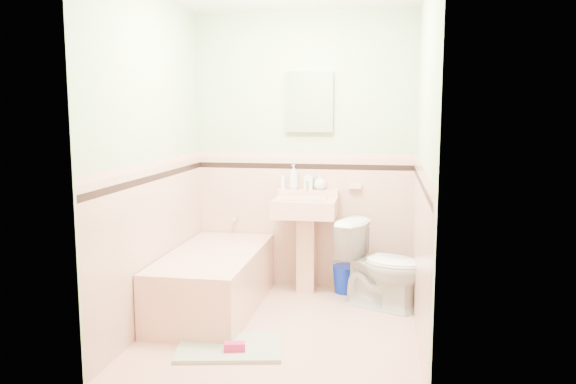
% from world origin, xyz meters
% --- Properties ---
extents(floor, '(2.20, 2.20, 0.00)m').
position_xyz_m(floor, '(0.00, 0.00, 0.00)').
color(floor, '#E6AE96').
rests_on(floor, ground).
extents(wall_back, '(2.50, 0.00, 2.50)m').
position_xyz_m(wall_back, '(0.00, 1.10, 1.25)').
color(wall_back, beige).
rests_on(wall_back, ground).
extents(wall_front, '(2.50, 0.00, 2.50)m').
position_xyz_m(wall_front, '(0.00, -1.10, 1.25)').
color(wall_front, beige).
rests_on(wall_front, ground).
extents(wall_left, '(0.00, 2.50, 2.50)m').
position_xyz_m(wall_left, '(-1.00, 0.00, 1.25)').
color(wall_left, beige).
rests_on(wall_left, ground).
extents(wall_right, '(0.00, 2.50, 2.50)m').
position_xyz_m(wall_right, '(1.00, 0.00, 1.25)').
color(wall_right, beige).
rests_on(wall_right, ground).
extents(wainscot_back, '(2.00, 0.00, 2.00)m').
position_xyz_m(wainscot_back, '(0.00, 1.09, 0.60)').
color(wainscot_back, beige).
rests_on(wainscot_back, ground).
extents(wainscot_front, '(2.00, 0.00, 2.00)m').
position_xyz_m(wainscot_front, '(0.00, -1.09, 0.60)').
color(wainscot_front, beige).
rests_on(wainscot_front, ground).
extents(wainscot_left, '(0.00, 2.20, 2.20)m').
position_xyz_m(wainscot_left, '(-0.99, 0.00, 0.60)').
color(wainscot_left, beige).
rests_on(wainscot_left, ground).
extents(wainscot_right, '(0.00, 2.20, 2.20)m').
position_xyz_m(wainscot_right, '(0.99, 0.00, 0.60)').
color(wainscot_right, beige).
rests_on(wainscot_right, ground).
extents(accent_back, '(2.00, 0.00, 2.00)m').
position_xyz_m(accent_back, '(0.00, 1.08, 1.12)').
color(accent_back, black).
rests_on(accent_back, ground).
extents(accent_front, '(2.00, 0.00, 2.00)m').
position_xyz_m(accent_front, '(0.00, -1.08, 1.12)').
color(accent_front, black).
rests_on(accent_front, ground).
extents(accent_left, '(0.00, 2.20, 2.20)m').
position_xyz_m(accent_left, '(-0.98, 0.00, 1.12)').
color(accent_left, black).
rests_on(accent_left, ground).
extents(accent_right, '(0.00, 2.20, 2.20)m').
position_xyz_m(accent_right, '(0.98, 0.00, 1.12)').
color(accent_right, black).
rests_on(accent_right, ground).
extents(cap_back, '(2.00, 0.00, 2.00)m').
position_xyz_m(cap_back, '(0.00, 1.08, 1.22)').
color(cap_back, '#E6A38E').
rests_on(cap_back, ground).
extents(cap_front, '(2.00, 0.00, 2.00)m').
position_xyz_m(cap_front, '(0.00, -1.08, 1.22)').
color(cap_front, '#E6A38E').
rests_on(cap_front, ground).
extents(cap_left, '(0.00, 2.20, 2.20)m').
position_xyz_m(cap_left, '(-0.98, 0.00, 1.22)').
color(cap_left, '#E6A38E').
rests_on(cap_left, ground).
extents(cap_right, '(0.00, 2.20, 2.20)m').
position_xyz_m(cap_right, '(0.98, 0.00, 1.22)').
color(cap_right, '#E6A38E').
rests_on(cap_right, ground).
extents(bathtub, '(0.70, 1.50, 0.45)m').
position_xyz_m(bathtub, '(-0.63, 0.33, 0.23)').
color(bathtub, '#E0A68D').
rests_on(bathtub, floor).
extents(tub_faucet, '(0.04, 0.12, 0.04)m').
position_xyz_m(tub_faucet, '(-0.63, 1.05, 0.63)').
color(tub_faucet, silver).
rests_on(tub_faucet, wall_back).
extents(sink, '(0.55, 0.48, 0.86)m').
position_xyz_m(sink, '(0.05, 0.86, 0.43)').
color(sink, '#E0A68D').
rests_on(sink, floor).
extents(sink_faucet, '(0.02, 0.02, 0.10)m').
position_xyz_m(sink_faucet, '(0.05, 1.00, 0.95)').
color(sink_faucet, silver).
rests_on(sink_faucet, sink).
extents(medicine_cabinet, '(0.43, 0.04, 0.54)m').
position_xyz_m(medicine_cabinet, '(0.05, 1.07, 1.70)').
color(medicine_cabinet, white).
rests_on(medicine_cabinet, wall_back).
extents(soap_dish, '(0.12, 0.07, 0.04)m').
position_xyz_m(soap_dish, '(0.47, 1.06, 0.95)').
color(soap_dish, '#E0A68D').
rests_on(soap_dish, wall_back).
extents(soap_bottle_left, '(0.11, 0.11, 0.22)m').
position_xyz_m(soap_bottle_left, '(-0.08, 1.04, 1.03)').
color(soap_bottle_left, '#B2B2B2').
rests_on(soap_bottle_left, sink).
extents(soap_bottle_mid, '(0.08, 0.08, 0.17)m').
position_xyz_m(soap_bottle_mid, '(0.05, 1.04, 1.00)').
color(soap_bottle_mid, '#B2B2B2').
rests_on(soap_bottle_mid, sink).
extents(soap_bottle_right, '(0.13, 0.13, 0.14)m').
position_xyz_m(soap_bottle_right, '(0.16, 1.04, 0.99)').
color(soap_bottle_right, '#B2B2B2').
rests_on(soap_bottle_right, sink).
extents(tube, '(0.04, 0.04, 0.12)m').
position_xyz_m(tube, '(-0.18, 1.04, 0.98)').
color(tube, white).
rests_on(tube, sink).
extents(toilet, '(0.80, 0.64, 0.72)m').
position_xyz_m(toilet, '(0.73, 0.61, 0.36)').
color(toilet, white).
rests_on(toilet, floor).
extents(bucket, '(0.32, 0.32, 0.25)m').
position_xyz_m(bucket, '(0.41, 0.95, 0.12)').
color(bucket, '#0621B0').
rests_on(bucket, floor).
extents(bath_mat, '(0.78, 0.59, 0.03)m').
position_xyz_m(bath_mat, '(-0.29, -0.45, 0.01)').
color(bath_mat, '#97A98D').
rests_on(bath_mat, floor).
extents(shoe, '(0.15, 0.10, 0.06)m').
position_xyz_m(shoe, '(-0.23, -0.52, 0.06)').
color(shoe, '#BF1E59').
rests_on(shoe, bath_mat).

